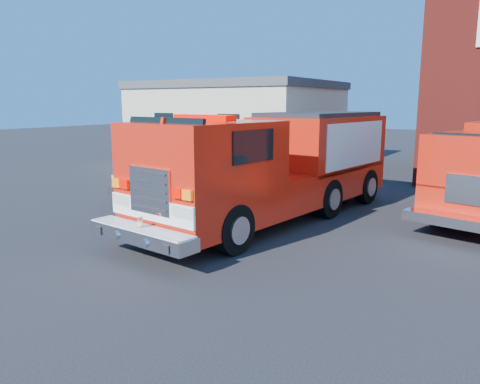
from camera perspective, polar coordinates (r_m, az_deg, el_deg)
The scene contains 4 objects.
ground at distance 11.47m, azimuth 3.19°, elevation -5.43°, with size 100.00×100.00×0.00m, color black.
side_building at distance 26.80m, azimuth -0.25°, elevation 8.68°, with size 10.20×8.20×4.35m.
fire_engine at distance 13.00m, azimuth 4.50°, elevation 3.36°, with size 3.80×9.81×2.95m.
pickup_truck at distance 16.27m, azimuth -6.00°, elevation 2.33°, with size 2.96×5.57×1.73m.
Camera 1 is at (5.28, -9.66, 3.21)m, focal length 35.00 mm.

